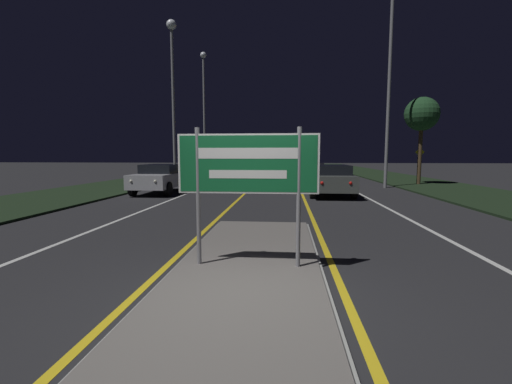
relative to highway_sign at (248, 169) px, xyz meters
name	(u,v)px	position (x,y,z in m)	size (l,w,h in m)	color
ground_plane	(239,298)	(0.00, -1.08, -1.65)	(160.00, 160.00, 0.00)	#232326
median_island	(248,268)	(0.00, 0.00, -1.61)	(2.41, 7.36, 0.10)	#999993
verge_left	(148,180)	(-9.50, 18.92, -1.61)	(5.00, 100.00, 0.08)	black
verge_right	(416,182)	(9.50, 18.92, -1.61)	(5.00, 100.00, 0.08)	black
centre_line_yellow_left	(262,177)	(-1.40, 23.92, -1.64)	(0.12, 70.00, 0.01)	gold
centre_line_yellow_right	(295,177)	(1.40, 23.92, -1.64)	(0.12, 70.00, 0.01)	gold
lane_line_white_left	(230,177)	(-4.20, 23.92, -1.64)	(0.12, 70.00, 0.01)	silver
lane_line_white_right	(328,177)	(4.20, 23.92, -1.64)	(0.12, 70.00, 0.01)	silver
edge_line_white_left	(196,177)	(-7.20, 23.92, -1.64)	(0.10, 70.00, 0.01)	silver
edge_line_white_right	(365,178)	(7.20, 23.92, -1.64)	(0.10, 70.00, 0.01)	silver
highway_sign	(248,169)	(0.00, 0.00, 0.00)	(2.23, 0.07, 2.20)	gray
streetlight_left_near	(173,74)	(-6.51, 16.17, 5.31)	(0.61, 0.61, 10.19)	gray
streetlight_left_far	(204,100)	(-6.48, 24.30, 4.97)	(0.51, 0.51, 10.60)	gray
streetlight_right_near	(390,66)	(6.32, 14.87, 5.15)	(0.48, 0.48, 11.31)	gray
car_receding_0	(329,179)	(2.64, 10.87, -0.89)	(1.98, 4.59, 1.42)	#4C514C
car_receding_1	(311,171)	(2.45, 19.56, -0.93)	(1.85, 4.33, 1.33)	maroon
car_receding_2	(307,166)	(2.64, 28.13, -0.86)	(1.93, 4.57, 1.51)	navy
car_receding_3	(300,165)	(2.30, 36.01, -0.89)	(1.95, 4.75, 1.43)	#4C514C
car_approaching_0	(160,178)	(-5.58, 11.06, -0.89)	(1.89, 4.08, 1.42)	#B7B7BC
warning_sign	(419,161)	(9.31, 17.90, -0.19)	(0.60, 0.06, 2.29)	gray
roadside_palm_right	(422,115)	(8.87, 16.75, 2.67)	(2.05, 2.05, 5.32)	#4C3823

